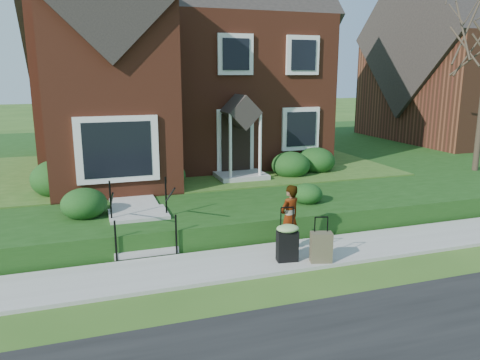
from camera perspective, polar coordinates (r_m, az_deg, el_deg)
name	(u,v)px	position (r m, az deg, el deg)	size (l,w,h in m)	color
ground	(268,260)	(10.41, 3.42, -9.77)	(120.00, 120.00, 0.00)	#2D5119
sidewalk	(268,259)	(10.40, 3.42, -9.56)	(60.00, 1.60, 0.08)	#9E9B93
terrace	(260,156)	(21.54, 2.48, 2.97)	(44.00, 20.00, 0.60)	#183D10
walkway	(128,189)	(14.34, -13.51, -1.09)	(1.20, 6.00, 0.06)	#9E9B93
main_house	(171,40)	(18.86, -8.42, 16.58)	(10.40, 10.20, 9.40)	brown
neighbour_house	(477,49)	(27.98, 26.89, 14.10)	(9.40, 8.00, 9.20)	brown
front_steps	(141,226)	(11.36, -11.97, -5.51)	(1.40, 2.02, 1.50)	#9E9B93
foundation_shrubs	(191,171)	(14.45, -5.98, 1.12)	(9.97, 4.69, 1.12)	black
woman	(290,218)	(10.60, 6.06, -4.59)	(0.55, 0.36, 1.51)	#999999
suitcase_black	(287,240)	(10.06, 5.80, -7.35)	(0.54, 0.46, 1.18)	black
suitcase_olive	(321,247)	(10.16, 9.86, -8.05)	(0.51, 0.37, 0.98)	#4F4A34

